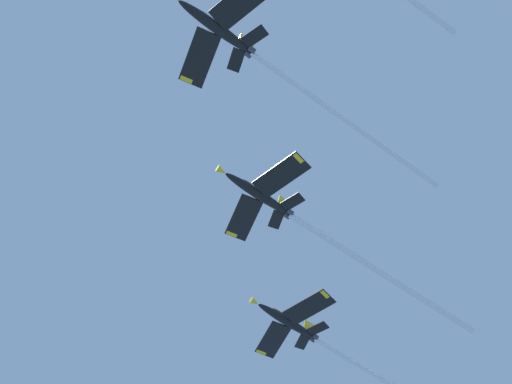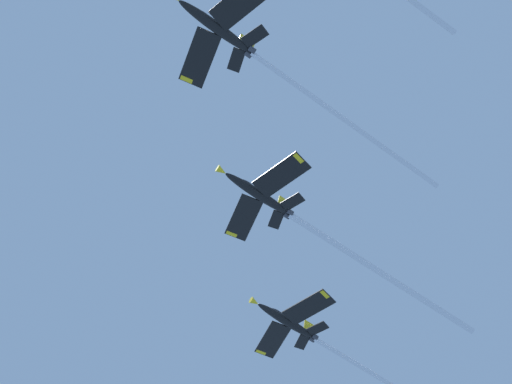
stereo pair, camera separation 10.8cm
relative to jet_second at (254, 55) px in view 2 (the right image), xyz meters
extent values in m
ellipsoid|color=black|center=(-5.52, -3.13, 1.31)|extent=(11.26, 7.32, 3.76)
ellipsoid|color=black|center=(-7.21, -4.08, 2.32)|extent=(3.04, 2.31, 1.45)
cube|color=black|center=(-2.25, -7.36, 1.05)|extent=(8.78, 8.98, 0.92)
cube|color=black|center=(-7.47, 1.86, 1.05)|extent=(5.84, 9.63, 0.92)
cube|color=yellow|center=(-9.21, 5.59, 1.11)|extent=(1.91, 1.15, 0.48)
cube|color=black|center=(-0.14, -2.70, 0.30)|extent=(3.87, 3.76, 0.52)
cube|color=black|center=(-2.38, 1.27, 0.30)|extent=(2.48, 3.89, 0.52)
cube|color=yellow|center=(-1.19, -0.67, 1.71)|extent=(2.63, 1.59, 3.23)
cylinder|color=#38383D|center=(-0.37, -0.73, 0.04)|extent=(1.39, 1.26, 0.99)
cylinder|color=#38383D|center=(-0.82, 0.05, 0.04)|extent=(1.39, 1.26, 0.99)
cylinder|color=white|center=(13.80, 7.81, -3.37)|extent=(28.96, 16.83, 7.48)
ellipsoid|color=black|center=(2.44, 23.52, -2.32)|extent=(11.36, 7.11, 3.62)
cone|color=yellow|center=(-3.36, 20.40, -1.05)|extent=(2.15, 1.91, 1.48)
ellipsoid|color=black|center=(0.72, 22.59, -1.33)|extent=(3.05, 2.26, 1.42)
cube|color=black|center=(5.62, 19.21, -2.57)|extent=(8.70, 9.06, 0.88)
cube|color=yellow|center=(7.84, 15.75, -2.51)|extent=(1.80, 1.72, 0.46)
cube|color=black|center=(0.60, 28.55, -2.57)|extent=(5.68, 9.60, 0.88)
cube|color=yellow|center=(-1.06, 32.31, -2.51)|extent=(1.91, 1.12, 0.46)
cube|color=black|center=(7.84, 23.83, -3.27)|extent=(3.84, 3.79, 0.50)
cube|color=black|center=(5.68, 27.85, -3.27)|extent=(2.41, 3.86, 0.50)
cube|color=yellow|center=(6.82, 25.87, -1.86)|extent=(2.63, 1.53, 3.21)
cylinder|color=#38383D|center=(7.65, 25.81, -3.52)|extent=(1.38, 1.24, 0.98)
cylinder|color=#38383D|center=(7.22, 26.60, -3.52)|extent=(1.38, 1.24, 0.98)
cylinder|color=white|center=(23.65, 34.92, -7.09)|extent=(32.75, 18.28, 8.10)
ellipsoid|color=black|center=(9.51, 49.11, -6.03)|extent=(11.29, 7.31, 3.39)
cone|color=yellow|center=(3.76, 45.87, -4.89)|extent=(2.14, 1.92, 1.46)
ellipsoid|color=black|center=(7.80, 48.14, -5.08)|extent=(3.03, 2.30, 1.36)
cube|color=black|center=(12.79, 44.87, -6.26)|extent=(8.79, 9.00, 0.81)
cube|color=yellow|center=(15.07, 41.45, -6.20)|extent=(1.78, 1.74, 0.43)
cube|color=black|center=(7.59, 54.11, -6.26)|extent=(5.84, 9.63, 0.81)
cube|color=yellow|center=(5.85, 57.83, -6.20)|extent=(1.92, 1.15, 0.43)
cube|color=black|center=(14.93, 49.54, -6.88)|extent=(3.87, 3.76, 0.46)
cube|color=black|center=(12.69, 53.51, -6.88)|extent=(2.48, 3.88, 0.46)
cube|color=yellow|center=(13.84, 51.55, -5.47)|extent=(2.56, 1.55, 3.17)
cylinder|color=#38383D|center=(14.70, 51.51, -7.12)|extent=(1.37, 1.25, 0.96)
cylinder|color=#38383D|center=(14.26, 52.30, -7.12)|extent=(1.37, 1.25, 0.96)
camera|label=1|loc=(-4.69, -61.67, -97.41)|focal=58.30mm
camera|label=2|loc=(-4.80, -61.66, -97.41)|focal=58.30mm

